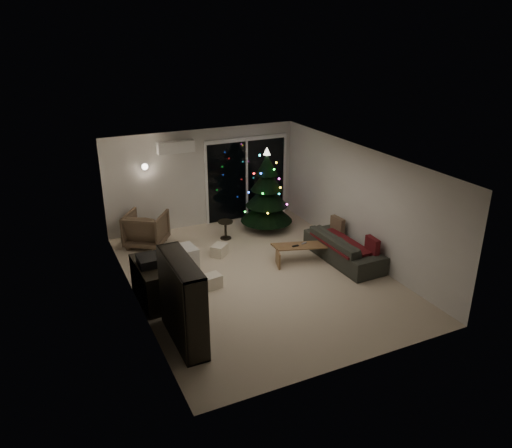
# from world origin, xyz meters

# --- Properties ---
(room) EXTENTS (6.50, 7.51, 2.60)m
(room) POSITION_xyz_m (0.46, 1.49, 1.02)
(room) COLOR beige
(room) RESTS_ON ground
(bookshelf) EXTENTS (0.75, 1.52, 1.47)m
(bookshelf) POSITION_xyz_m (-2.25, -1.51, 0.74)
(bookshelf) COLOR black
(bookshelf) RESTS_ON floor
(media_cabinet) EXTENTS (0.51, 1.26, 0.78)m
(media_cabinet) POSITION_xyz_m (-2.25, -0.06, 0.39)
(media_cabinet) COLOR black
(media_cabinet) RESTS_ON floor
(stereo) EXTENTS (0.39, 0.47, 0.17)m
(stereo) POSITION_xyz_m (-2.25, -0.06, 0.86)
(stereo) COLOR black
(stereo) RESTS_ON media_cabinet
(armchair) EXTENTS (1.24, 1.24, 0.82)m
(armchair) POSITION_xyz_m (-1.71, 2.54, 0.41)
(armchair) COLOR brown
(armchair) RESTS_ON floor
(ottoman) EXTENTS (0.58, 0.58, 0.48)m
(ottoman) POSITION_xyz_m (-1.29, 1.02, 0.24)
(ottoman) COLOR silver
(ottoman) RESTS_ON floor
(cardboard_box_a) EXTENTS (0.41, 0.34, 0.27)m
(cardboard_box_a) POSITION_xyz_m (-1.04, -0.03, 0.13)
(cardboard_box_a) COLOR beige
(cardboard_box_a) RESTS_ON floor
(cardboard_box_b) EXTENTS (0.46, 0.46, 0.26)m
(cardboard_box_b) POSITION_xyz_m (-0.36, 1.28, 0.13)
(cardboard_box_b) COLOR beige
(cardboard_box_b) RESTS_ON floor
(side_table) EXTENTS (0.41, 0.41, 0.46)m
(side_table) POSITION_xyz_m (0.13, 2.11, 0.23)
(side_table) COLOR black
(side_table) RESTS_ON floor
(floor_lamp) EXTENTS (0.28, 0.28, 1.75)m
(floor_lamp) POSITION_xyz_m (-1.46, 3.29, 0.87)
(floor_lamp) COLOR black
(floor_lamp) RESTS_ON floor
(sofa) EXTENTS (0.86, 2.10, 0.61)m
(sofa) POSITION_xyz_m (2.05, -0.13, 0.30)
(sofa) COLOR black
(sofa) RESTS_ON floor
(sofa_throw) EXTENTS (0.65, 1.50, 0.05)m
(sofa_throw) POSITION_xyz_m (1.95, -0.13, 0.44)
(sofa_throw) COLOR #4A111F
(sofa_throw) RESTS_ON sofa
(cushion_a) EXTENTS (0.15, 0.41, 0.40)m
(cushion_a) POSITION_xyz_m (2.30, 0.52, 0.55)
(cushion_a) COLOR #735D4B
(cushion_a) RESTS_ON sofa
(cushion_b) EXTENTS (0.15, 0.41, 0.40)m
(cushion_b) POSITION_xyz_m (2.30, -0.78, 0.55)
(cushion_b) COLOR #4A111F
(cushion_b) RESTS_ON sofa
(coffee_table) EXTENTS (1.28, 0.77, 0.38)m
(coffee_table) POSITION_xyz_m (1.18, 0.25, 0.19)
(coffee_table) COLOR brown
(coffee_table) RESTS_ON floor
(remote_a) EXTENTS (0.15, 0.05, 0.02)m
(remote_a) POSITION_xyz_m (1.03, 0.25, 0.39)
(remote_a) COLOR black
(remote_a) RESTS_ON coffee_table
(remote_b) EXTENTS (0.15, 0.09, 0.02)m
(remote_b) POSITION_xyz_m (1.28, 0.30, 0.39)
(remote_b) COLOR slate
(remote_b) RESTS_ON coffee_table
(christmas_tree) EXTENTS (1.66, 1.66, 2.13)m
(christmas_tree) POSITION_xyz_m (1.30, 2.23, 1.06)
(christmas_tree) COLOR black
(christmas_tree) RESTS_ON floor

